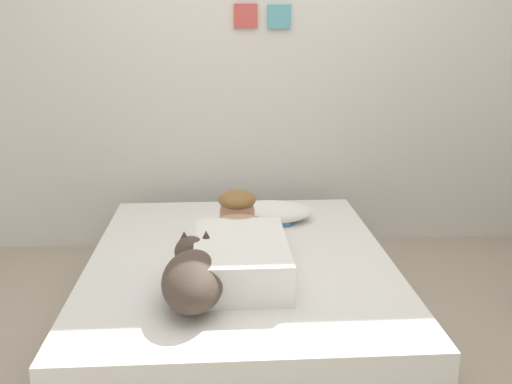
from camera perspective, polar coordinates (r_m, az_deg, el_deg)
name	(u,v)px	position (r m, az deg, el deg)	size (l,w,h in m)	color
ground_plane	(284,351)	(2.81, 2.80, -15.58)	(11.93, 11.93, 0.00)	tan
back_wall	(262,63)	(3.89, 0.55, 12.79)	(3.97, 0.12, 2.50)	silver
bed	(240,290)	(2.96, -1.59, -9.78)	(1.54, 1.94, 0.37)	#4C4742
pillow	(268,212)	(3.38, 1.22, -2.00)	(0.52, 0.32, 0.11)	white
person_lying	(240,245)	(2.74, -1.64, -5.28)	(0.43, 0.92, 0.27)	white
dog	(193,276)	(2.43, -6.32, -8.36)	(0.26, 0.57, 0.21)	#4C3D33
coffee_cup	(285,219)	(3.32, 2.93, -2.69)	(0.12, 0.09, 0.07)	teal
cell_phone	(200,272)	(2.71, -5.62, -7.92)	(0.07, 0.14, 0.01)	black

